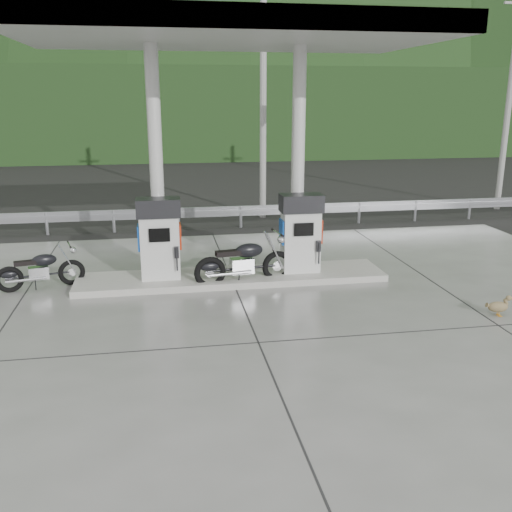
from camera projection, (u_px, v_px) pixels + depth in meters
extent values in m
plane|color=black|center=(249.00, 322.00, 10.73)|extent=(160.00, 160.00, 0.00)
cube|color=slate|center=(249.00, 321.00, 10.73)|extent=(18.00, 14.00, 0.02)
cube|color=#9F9D94|center=(232.00, 277.00, 13.08)|extent=(7.00, 1.40, 0.15)
cylinder|color=silver|center=(156.00, 164.00, 12.50)|extent=(0.30, 0.30, 5.00)
cylinder|color=silver|center=(298.00, 161.00, 13.02)|extent=(0.30, 0.30, 5.00)
cube|color=silver|center=(229.00, 32.00, 11.65)|extent=(8.50, 5.00, 0.40)
cube|color=black|center=(202.00, 208.00, 21.64)|extent=(60.00, 7.00, 0.01)
cylinder|color=gray|center=(263.00, 100.00, 18.99)|extent=(0.22, 0.22, 8.00)
cylinder|color=gray|center=(509.00, 99.00, 20.46)|extent=(0.22, 0.22, 8.00)
cube|color=black|center=(179.00, 114.00, 38.39)|extent=(80.00, 6.00, 6.00)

